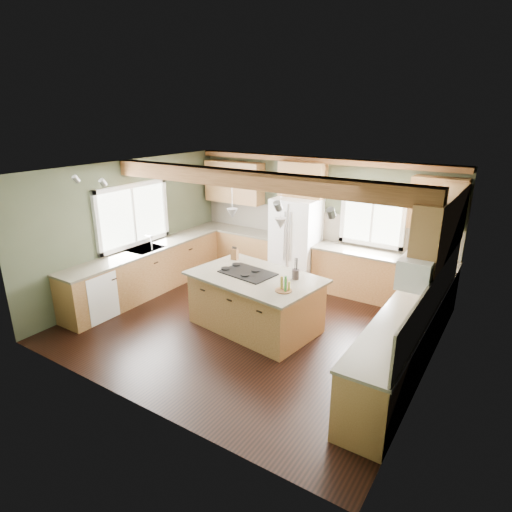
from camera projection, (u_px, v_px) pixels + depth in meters
The scene contains 37 objects.
floor at pixel (251, 325), 7.28m from camera, with size 5.60×5.60×0.00m, color black.
ceiling at pixel (251, 171), 6.44m from camera, with size 5.60×5.60×0.00m, color silver.
wall_back at pixel (318, 221), 8.85m from camera, with size 5.60×5.60×0.00m, color #3F4632.
wall_left at pixel (131, 228), 8.30m from camera, with size 5.00×5.00×0.00m, color #3F4632.
wall_right at pixel (435, 291), 5.42m from camera, with size 5.00×5.00×0.00m, color #3F4632.
ceiling_beam at pixel (251, 180), 6.48m from camera, with size 5.55×0.26×0.26m, color #4C2B15.
soffit_trim at pixel (319, 160), 8.37m from camera, with size 5.55×0.20×0.10m, color #4C2B15.
backsplash_back at pixel (317, 225), 8.87m from camera, with size 5.58×0.03×0.58m, color brown.
backsplash_right at pixel (433, 295), 5.50m from camera, with size 0.03×3.70×0.58m, color brown.
base_cab_back_left at pixel (239, 249), 9.81m from camera, with size 2.02×0.60×0.88m, color brown.
counter_back_left at pixel (239, 230), 9.66m from camera, with size 2.06×0.64×0.04m, color #4A4436.
base_cab_back_right at pixel (380, 278), 8.12m from camera, with size 2.62×0.60×0.88m, color brown.
counter_back_right at pixel (383, 255), 7.97m from camera, with size 2.66×0.64×0.04m, color #4A4436.
base_cab_left at pixel (148, 272), 8.47m from camera, with size 0.60×3.70×0.88m, color brown.
counter_left at pixel (146, 249), 8.32m from camera, with size 0.64×3.74×0.04m, color #4A4436.
base_cab_right at pixel (404, 342), 5.90m from camera, with size 0.60×3.70×0.88m, color brown.
counter_right at pixel (408, 312), 5.75m from camera, with size 0.64×3.74×0.04m, color #4A4436.
upper_cab_back_left at pixel (234, 182), 9.52m from camera, with size 1.40×0.35×0.90m, color brown.
upper_cab_over_fridge at pixel (302, 179), 8.59m from camera, with size 0.96×0.35×0.70m, color brown.
upper_cab_right at pixel (441, 224), 6.02m from camera, with size 0.35×2.20×0.90m, color brown.
upper_cab_back_corner at pixel (438, 204), 7.32m from camera, with size 0.90×0.35×0.90m, color brown.
window_left at pixel (133, 215), 8.25m from camera, with size 0.04×1.60×1.05m, color white.
window_back at pixel (373, 216), 8.16m from camera, with size 1.10×0.04×1.00m, color white.
sink at pixel (146, 249), 8.32m from camera, with size 0.50×0.65×0.03m, color #262628.
faucet at pixel (152, 244), 8.18m from camera, with size 0.02×0.02×0.28m, color #B2B2B7.
dishwasher at pixel (93, 295), 7.43m from camera, with size 0.60×0.60×0.84m, color white.
oven at pixel (373, 392), 4.87m from camera, with size 0.60×0.72×0.84m, color white.
microwave at pixel (418, 270), 5.42m from camera, with size 0.40×0.70×0.38m, color white.
pendant_left at pixel (232, 214), 6.94m from camera, with size 0.18×0.18×0.16m, color #B2B2B7.
pendant_right at pixel (281, 224), 6.33m from camera, with size 0.18×0.18×0.16m, color #B2B2B7.
refrigerator at pixel (296, 241), 8.83m from camera, with size 0.90×0.74×1.80m, color white.
island at pixel (255, 303), 7.10m from camera, with size 1.98×1.21×0.88m, color brown.
island_top at pixel (255, 277), 6.95m from camera, with size 2.11×1.34×0.04m, color #4A4436.
cooktop at pixel (248, 273), 7.04m from camera, with size 0.86×0.57×0.02m, color black.
knife_block at pixel (235, 254), 7.67m from camera, with size 0.12×0.09×0.20m, color brown.
utensil_crock at pixel (296, 274), 6.79m from camera, with size 0.12×0.12×0.16m, color #473F38.
bottle_tray at pixel (284, 284), 6.33m from camera, with size 0.26×0.26×0.23m, color #59321A, non-canonical shape.
Camera 1 is at (3.60, -5.42, 3.47)m, focal length 30.00 mm.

